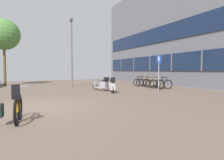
{
  "coord_description": "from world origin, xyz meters",
  "views": [
    {
      "loc": [
        -0.58,
        -7.61,
        1.43
      ],
      "look_at": [
        3.46,
        0.43,
        0.95
      ],
      "focal_mm": 29.2,
      "sensor_mm": 36.0,
      "label": 1
    }
  ],
  "objects_px": {
    "parking_sign": "(159,70)",
    "lamp_post": "(72,49)",
    "bicycle_rack_03": "(149,83)",
    "street_tree": "(4,35)",
    "bicycle_foreground": "(17,108)",
    "bicycle_rack_05": "(140,82)",
    "bicycle_rack_02": "(154,83)",
    "bicycle_rack_04": "(143,82)",
    "bicycle_rack_01": "(157,84)",
    "scooter_near": "(102,84)",
    "bicycle_rack_00": "(164,84)",
    "scooter_mid": "(112,86)"
  },
  "relations": [
    {
      "from": "scooter_mid",
      "to": "lamp_post",
      "type": "distance_m",
      "value": 6.21
    },
    {
      "from": "scooter_near",
      "to": "lamp_post",
      "type": "bearing_deg",
      "value": 105.57
    },
    {
      "from": "bicycle_foreground",
      "to": "parking_sign",
      "type": "bearing_deg",
      "value": 23.08
    },
    {
      "from": "bicycle_rack_01",
      "to": "street_tree",
      "type": "distance_m",
      "value": 14.8
    },
    {
      "from": "bicycle_foreground",
      "to": "scooter_mid",
      "type": "bearing_deg",
      "value": 41.6
    },
    {
      "from": "parking_sign",
      "to": "bicycle_rack_01",
      "type": "bearing_deg",
      "value": 50.78
    },
    {
      "from": "bicycle_rack_04",
      "to": "scooter_mid",
      "type": "distance_m",
      "value": 5.44
    },
    {
      "from": "street_tree",
      "to": "scooter_near",
      "type": "bearing_deg",
      "value": -52.12
    },
    {
      "from": "bicycle_rack_02",
      "to": "parking_sign",
      "type": "relative_size",
      "value": 0.55
    },
    {
      "from": "bicycle_rack_04",
      "to": "lamp_post",
      "type": "relative_size",
      "value": 0.24
    },
    {
      "from": "bicycle_rack_01",
      "to": "lamp_post",
      "type": "distance_m",
      "value": 7.83
    },
    {
      "from": "bicycle_rack_01",
      "to": "scooter_near",
      "type": "distance_m",
      "value": 4.66
    },
    {
      "from": "bicycle_rack_03",
      "to": "scooter_mid",
      "type": "distance_m",
      "value": 5.28
    },
    {
      "from": "bicycle_foreground",
      "to": "bicycle_rack_04",
      "type": "height_order",
      "value": "bicycle_foreground"
    },
    {
      "from": "bicycle_foreground",
      "to": "bicycle_rack_05",
      "type": "bearing_deg",
      "value": 39.64
    },
    {
      "from": "bicycle_rack_02",
      "to": "street_tree",
      "type": "relative_size",
      "value": 0.21
    },
    {
      "from": "bicycle_foreground",
      "to": "street_tree",
      "type": "xyz_separation_m",
      "value": [
        -1.21,
        14.43,
        4.41
      ]
    },
    {
      "from": "scooter_near",
      "to": "lamp_post",
      "type": "xyz_separation_m",
      "value": [
        -1.13,
        4.05,
        2.82
      ]
    },
    {
      "from": "bicycle_rack_01",
      "to": "parking_sign",
      "type": "xyz_separation_m",
      "value": [
        -1.9,
        -2.33,
        1.13
      ]
    },
    {
      "from": "bicycle_foreground",
      "to": "bicycle_rack_02",
      "type": "distance_m",
      "value": 11.91
    },
    {
      "from": "bicycle_foreground",
      "to": "bicycle_rack_00",
      "type": "bearing_deg",
      "value": 26.95
    },
    {
      "from": "bicycle_rack_01",
      "to": "parking_sign",
      "type": "distance_m",
      "value": 3.21
    },
    {
      "from": "bicycle_foreground",
      "to": "bicycle_rack_05",
      "type": "xyz_separation_m",
      "value": [
        10.04,
        8.32,
        -0.06
      ]
    },
    {
      "from": "scooter_mid",
      "to": "parking_sign",
      "type": "distance_m",
      "value": 3.14
    },
    {
      "from": "bicycle_rack_03",
      "to": "bicycle_rack_04",
      "type": "xyz_separation_m",
      "value": [
        -0.17,
        0.64,
        0.01
      ]
    },
    {
      "from": "parking_sign",
      "to": "scooter_near",
      "type": "bearing_deg",
      "value": 135.46
    },
    {
      "from": "bicycle_foreground",
      "to": "bicycle_rack_00",
      "type": "xyz_separation_m",
      "value": [
        10.03,
        5.1,
        -0.04
      ]
    },
    {
      "from": "bicycle_rack_03",
      "to": "street_tree",
      "type": "xyz_separation_m",
      "value": [
        -11.35,
        7.4,
        4.46
      ]
    },
    {
      "from": "scooter_near",
      "to": "scooter_mid",
      "type": "bearing_deg",
      "value": -85.47
    },
    {
      "from": "bicycle_rack_02",
      "to": "bicycle_rack_04",
      "type": "bearing_deg",
      "value": 93.97
    },
    {
      "from": "bicycle_rack_00",
      "to": "bicycle_rack_01",
      "type": "height_order",
      "value": "bicycle_rack_00"
    },
    {
      "from": "parking_sign",
      "to": "lamp_post",
      "type": "height_order",
      "value": "lamp_post"
    },
    {
      "from": "bicycle_foreground",
      "to": "scooter_mid",
      "type": "height_order",
      "value": "bicycle_foreground"
    },
    {
      "from": "bicycle_rack_05",
      "to": "scooter_mid",
      "type": "bearing_deg",
      "value": -142.75
    },
    {
      "from": "scooter_mid",
      "to": "street_tree",
      "type": "xyz_separation_m",
      "value": [
        -6.58,
        9.67,
        4.35
      ]
    },
    {
      "from": "bicycle_foreground",
      "to": "bicycle_rack_00",
      "type": "distance_m",
      "value": 11.25
    },
    {
      "from": "bicycle_rack_04",
      "to": "lamp_post",
      "type": "height_order",
      "value": "lamp_post"
    },
    {
      "from": "bicycle_rack_03",
      "to": "scooter_near",
      "type": "relative_size",
      "value": 0.77
    },
    {
      "from": "scooter_mid",
      "to": "street_tree",
      "type": "relative_size",
      "value": 0.26
    },
    {
      "from": "scooter_mid",
      "to": "parking_sign",
      "type": "bearing_deg",
      "value": -27.18
    },
    {
      "from": "bicycle_rack_03",
      "to": "street_tree",
      "type": "height_order",
      "value": "street_tree"
    },
    {
      "from": "bicycle_rack_04",
      "to": "bicycle_rack_03",
      "type": "bearing_deg",
      "value": -75.22
    },
    {
      "from": "bicycle_rack_03",
      "to": "scooter_mid",
      "type": "xyz_separation_m",
      "value": [
        -4.77,
        -2.27,
        0.12
      ]
    },
    {
      "from": "bicycle_rack_01",
      "to": "bicycle_rack_04",
      "type": "relative_size",
      "value": 0.97
    },
    {
      "from": "bicycle_rack_02",
      "to": "street_tree",
      "type": "height_order",
      "value": "street_tree"
    },
    {
      "from": "bicycle_rack_01",
      "to": "bicycle_rack_04",
      "type": "xyz_separation_m",
      "value": [
        0.06,
        1.93,
        -0.0
      ]
    },
    {
      "from": "scooter_near",
      "to": "lamp_post",
      "type": "relative_size",
      "value": 0.29
    },
    {
      "from": "bicycle_rack_01",
      "to": "street_tree",
      "type": "bearing_deg",
      "value": 141.99
    },
    {
      "from": "bicycle_foreground",
      "to": "scooter_near",
      "type": "xyz_separation_m",
      "value": [
        5.26,
        6.11,
        0.05
      ]
    },
    {
      "from": "bicycle_rack_02",
      "to": "parking_sign",
      "type": "xyz_separation_m",
      "value": [
        -2.05,
        -2.98,
        1.14
      ]
    }
  ]
}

